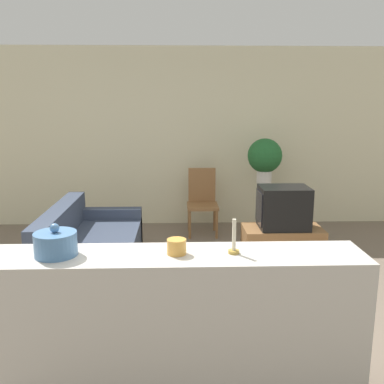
{
  "coord_description": "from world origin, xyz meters",
  "views": [
    {
      "loc": [
        0.04,
        -3.16,
        1.91
      ],
      "look_at": [
        0.2,
        1.78,
        0.85
      ],
      "focal_mm": 40.0,
      "sensor_mm": 36.0,
      "label": 1
    }
  ],
  "objects_px": {
    "wooden_chair": "(202,199)",
    "potted_plant": "(265,157)",
    "couch": "(90,251)",
    "television": "(283,207)",
    "decorative_bowl": "(56,244)"
  },
  "relations": [
    {
      "from": "wooden_chair",
      "to": "potted_plant",
      "type": "height_order",
      "value": "potted_plant"
    },
    {
      "from": "couch",
      "to": "television",
      "type": "relative_size",
      "value": 2.89
    },
    {
      "from": "couch",
      "to": "wooden_chair",
      "type": "height_order",
      "value": "wooden_chair"
    },
    {
      "from": "television",
      "to": "wooden_chair",
      "type": "distance_m",
      "value": 1.44
    },
    {
      "from": "couch",
      "to": "potted_plant",
      "type": "distance_m",
      "value": 2.78
    },
    {
      "from": "couch",
      "to": "wooden_chair",
      "type": "xyz_separation_m",
      "value": [
        1.33,
        1.5,
        0.24
      ]
    },
    {
      "from": "wooden_chair",
      "to": "decorative_bowl",
      "type": "xyz_separation_m",
      "value": [
        -1.1,
        -3.53,
        0.54
      ]
    },
    {
      "from": "couch",
      "to": "decorative_bowl",
      "type": "distance_m",
      "value": 2.2
    },
    {
      "from": "wooden_chair",
      "to": "television",
      "type": "bearing_deg",
      "value": -50.65
    },
    {
      "from": "potted_plant",
      "to": "decorative_bowl",
      "type": "relative_size",
      "value": 2.43
    },
    {
      "from": "potted_plant",
      "to": "decorative_bowl",
      "type": "height_order",
      "value": "potted_plant"
    },
    {
      "from": "couch",
      "to": "potted_plant",
      "type": "bearing_deg",
      "value": 33.12
    },
    {
      "from": "couch",
      "to": "potted_plant",
      "type": "xyz_separation_m",
      "value": [
        2.21,
        1.44,
        0.85
      ]
    },
    {
      "from": "potted_plant",
      "to": "television",
      "type": "bearing_deg",
      "value": -88.49
    },
    {
      "from": "television",
      "to": "decorative_bowl",
      "type": "relative_size",
      "value": 2.3
    }
  ]
}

